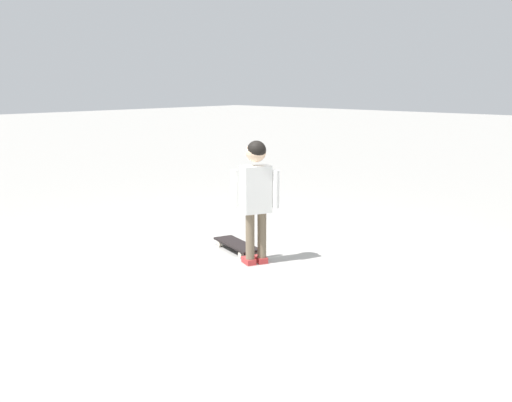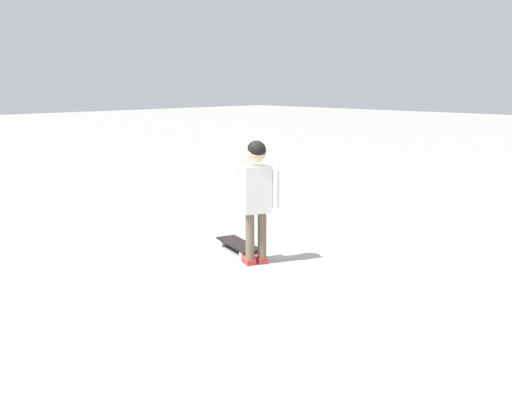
{
  "view_description": "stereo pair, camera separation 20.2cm",
  "coord_description": "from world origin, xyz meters",
  "views": [
    {
      "loc": [
        -3.52,
        3.53,
        1.54
      ],
      "look_at": [
        -0.08,
        -0.13,
        0.55
      ],
      "focal_mm": 42.68,
      "sensor_mm": 36.0,
      "label": 1
    },
    {
      "loc": [
        -3.67,
        3.39,
        1.54
      ],
      "look_at": [
        -0.08,
        -0.13,
        0.55
      ],
      "focal_mm": 42.68,
      "sensor_mm": 36.0,
      "label": 2
    }
  ],
  "objects": [
    {
      "name": "ground_plane",
      "position": [
        0.0,
        0.0,
        0.0
      ],
      "size": [
        50.0,
        50.0,
        0.0
      ],
      "primitive_type": "plane",
      "color": "gray"
    },
    {
      "name": "child_person",
      "position": [
        -0.08,
        -0.13,
        0.66
      ],
      "size": [
        0.33,
        0.29,
        1.06
      ],
      "color": "brown",
      "rests_on": "ground"
    },
    {
      "name": "skateboard",
      "position": [
        0.32,
        -0.3,
        0.06
      ],
      "size": [
        0.64,
        0.36,
        0.07
      ],
      "color": "black",
      "rests_on": "ground"
    }
  ]
}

